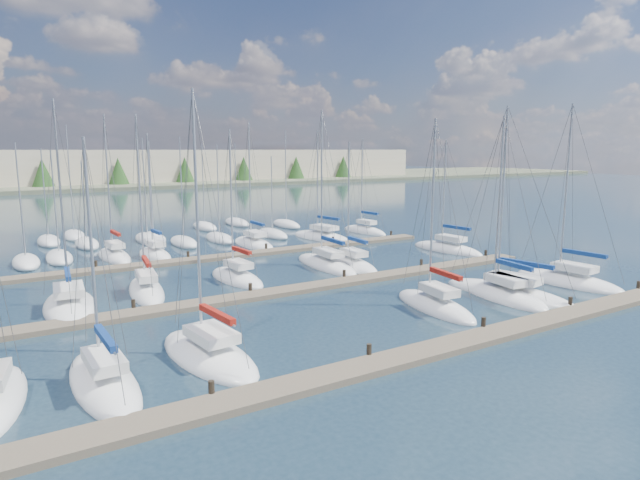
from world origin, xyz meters
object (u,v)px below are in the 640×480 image
sailboat_o (155,255)px  sailboat_b (104,383)px  sailboat_f (508,293)px  sailboat_k (326,265)px  sailboat_p (254,244)px  sailboat_n (114,256)px  sailboat_e (501,295)px  sailboat_h (70,306)px  sailboat_d (435,306)px  sailboat_r (365,231)px  sailboat_g (568,281)px  sailboat_i (146,290)px  sailboat_m (447,249)px  sailboat_q (322,237)px  sailboat_l (352,265)px  sailboat_j (237,278)px  sailboat_c (209,355)px

sailboat_o → sailboat_b: sailboat_o is taller
sailboat_f → sailboat_k: bearing=101.6°
sailboat_p → sailboat_n: bearing=177.1°
sailboat_e → sailboat_b: (-26.10, -0.57, -0.01)m
sailboat_f → sailboat_h: sailboat_h is taller
sailboat_d → sailboat_b: bearing=-169.3°
sailboat_r → sailboat_g: sailboat_g is taller
sailboat_i → sailboat_h: bearing=-159.1°
sailboat_p → sailboat_h: sailboat_h is taller
sailboat_n → sailboat_e: sailboat_n is taller
sailboat_f → sailboat_p: (-6.93, 27.56, 0.01)m
sailboat_g → sailboat_k: sailboat_g is taller
sailboat_g → sailboat_d: bearing=173.1°
sailboat_m → sailboat_k: bearing=174.2°
sailboat_r → sailboat_q: (-6.95, -1.18, -0.02)m
sailboat_b → sailboat_k: size_ratio=0.81×
sailboat_m → sailboat_l: sailboat_m is taller
sailboat_n → sailboat_f: (20.96, -28.36, -0.02)m
sailboat_m → sailboat_j: size_ratio=0.96×
sailboat_h → sailboat_k: (20.74, 1.91, 0.01)m
sailboat_b → sailboat_k: (20.95, 15.28, 0.01)m
sailboat_o → sailboat_h: bearing=-125.7°
sailboat_p → sailboat_l: size_ratio=1.19×
sailboat_c → sailboat_k: size_ratio=0.97×
sailboat_m → sailboat_k: sailboat_k is taller
sailboat_k → sailboat_l: bearing=-30.0°
sailboat_m → sailboat_h: (-35.24, -1.81, -0.00)m
sailboat_q → sailboat_k: size_ratio=0.92×
sailboat_p → sailboat_m: sailboat_p is taller
sailboat_p → sailboat_j: sailboat_p is taller
sailboat_h → sailboat_i: size_ratio=1.05×
sailboat_f → sailboat_j: bearing=125.3°
sailboat_h → sailboat_d: (20.11, -12.35, 0.01)m
sailboat_h → sailboat_l: (22.63, 0.68, 0.00)m
sailboat_i → sailboat_q: (23.15, 13.59, -0.02)m
sailboat_r → sailboat_m: 14.22m
sailboat_l → sailboat_m: bearing=8.9°
sailboat_o → sailboat_e: bearing=-61.1°
sailboat_h → sailboat_d: sailboat_h is taller
sailboat_b → sailboat_p: bearing=53.0°
sailboat_o → sailboat_f: sailboat_f is taller
sailboat_g → sailboat_f: 6.77m
sailboat_c → sailboat_h: (-4.76, 12.68, -0.00)m
sailboat_c → sailboat_h: sailboat_h is taller
sailboat_p → sailboat_d: bearing=-88.8°
sailboat_f → sailboat_h: 29.54m
sailboat_r → sailboat_f: sailboat_f is taller
sailboat_n → sailboat_g: bearing=-48.3°
sailboat_b → sailboat_q: bearing=43.0°
sailboat_q → sailboat_l: bearing=-121.2°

